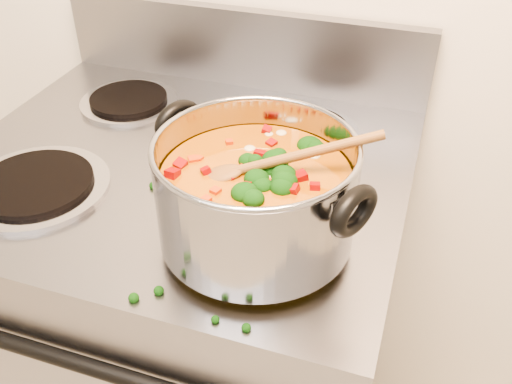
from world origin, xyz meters
TOP-DOWN VIEW (x-y plane):
  - electric_range at (-0.06, 1.16)m, footprint 0.77×0.70m
  - stockpot at (0.13, 1.00)m, footprint 0.33×0.27m
  - wooden_spoon at (0.14, 1.00)m, footprint 0.23×0.11m
  - cooktop_crumbs at (0.19, 0.95)m, footprint 0.26×0.30m

SIDE VIEW (x-z plane):
  - electric_range at x=-0.06m, z-range -0.07..1.01m
  - cooktop_crumbs at x=0.19m, z-range 0.92..0.93m
  - stockpot at x=0.13m, z-range 0.93..1.09m
  - wooden_spoon at x=0.14m, z-range 1.01..1.09m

